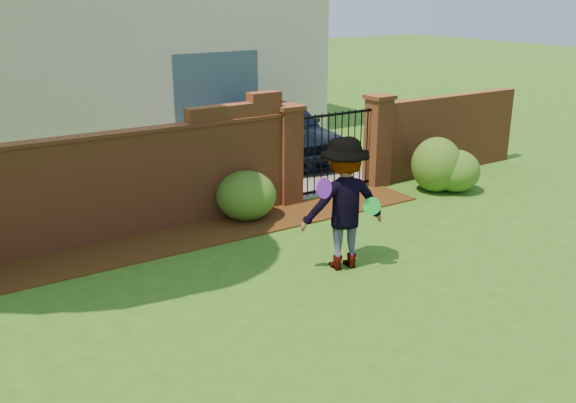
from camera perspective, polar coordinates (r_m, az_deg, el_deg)
ground at (r=7.92m, az=1.24°, el=-10.84°), size 80.00×80.00×0.01m
mulch_bed at (r=10.26m, az=-13.84°, el=-4.24°), size 11.10×1.08×0.03m
brick_wall at (r=10.32m, az=-21.01°, el=0.56°), size 8.70×0.31×2.16m
brick_wall_return at (r=14.62m, az=13.99°, el=5.88°), size 4.00×0.25×1.70m
pillar_left at (r=11.94m, az=-0.01°, el=4.23°), size 0.50×0.50×1.88m
pillar_right at (r=13.24m, az=8.03°, el=5.45°), size 0.50×0.50×1.88m
iron_gate at (r=12.58m, az=4.20°, el=4.43°), size 1.78×0.03×1.60m
driveway at (r=16.05m, az=-4.52°, el=4.34°), size 3.20×8.00×0.01m
house at (r=18.39m, az=-18.17°, el=15.24°), size 12.40×6.40×6.30m
car at (r=15.25m, az=-0.15°, el=6.33°), size 1.71×4.13×1.40m
shrub_left at (r=11.24m, az=-3.76°, el=0.54°), size 1.06×1.06×0.87m
shrub_middle at (r=13.13m, az=13.12°, el=3.23°), size 1.00×1.00×1.10m
shrub_right at (r=13.24m, az=14.75°, el=2.66°), size 0.96×0.96×0.85m
man at (r=9.10m, az=5.05°, el=-0.26°), size 1.39×1.01×1.94m
frisbee_purple at (r=8.64m, az=3.22°, el=1.20°), size 0.30×0.13×0.29m
frisbee_green at (r=9.03m, az=7.48°, el=-0.42°), size 0.26×0.16×0.26m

